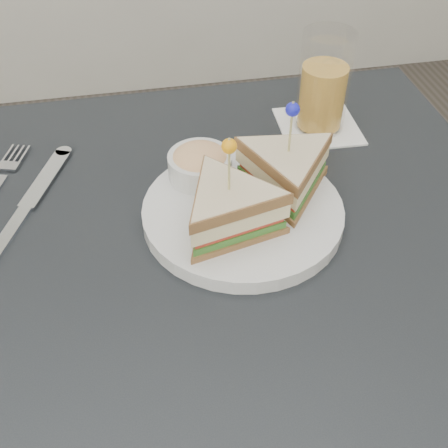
% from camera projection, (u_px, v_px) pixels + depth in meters
% --- Properties ---
extents(table, '(0.80, 0.80, 0.75)m').
position_uv_depth(table, '(218.00, 305.00, 0.69)').
color(table, black).
rests_on(table, ground).
extents(plate_meal, '(0.31, 0.31, 0.15)m').
position_uv_depth(plate_meal, '(249.00, 192.00, 0.67)').
color(plate_meal, silver).
rests_on(plate_meal, table).
extents(cutlery_knife, '(0.10, 0.22, 0.01)m').
position_uv_depth(cutlery_knife, '(29.00, 203.00, 0.71)').
color(cutlery_knife, silver).
rests_on(cutlery_knife, table).
extents(drink_set, '(0.12, 0.12, 0.15)m').
position_uv_depth(drink_set, '(323.00, 88.00, 0.80)').
color(drink_set, white).
rests_on(drink_set, table).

